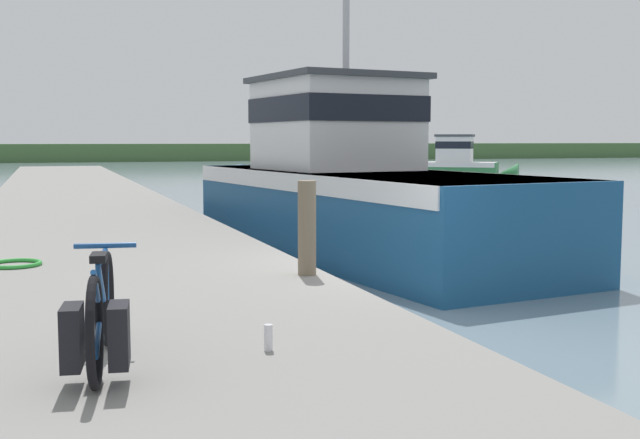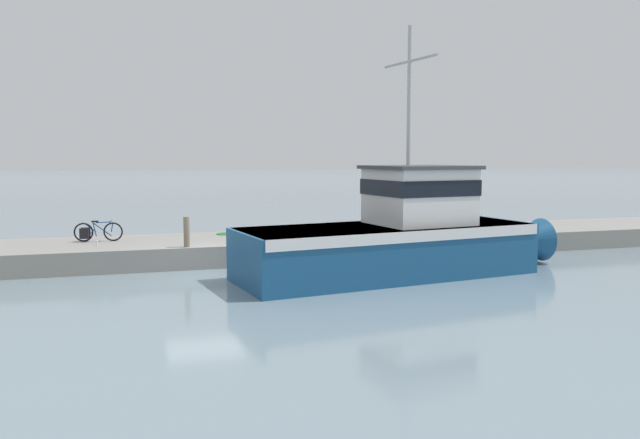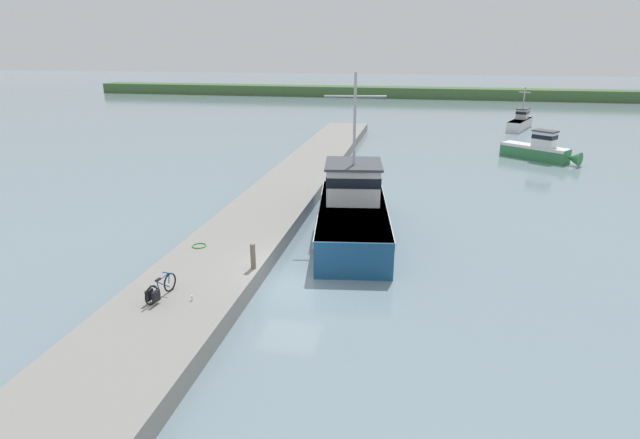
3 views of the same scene
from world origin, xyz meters
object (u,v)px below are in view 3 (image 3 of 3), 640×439
at_px(fishing_boat_main, 353,209).
at_px(water_bottle_by_bike, 192,298).
at_px(boat_red_outer, 521,121).
at_px(boat_green_anchored, 540,149).
at_px(bicycle_touring, 158,290).
at_px(mooring_post, 253,256).

bearing_deg(fishing_boat_main, water_bottle_by_bike, -122.53).
height_order(boat_red_outer, water_bottle_by_bike, boat_red_outer).
xyz_separation_m(boat_green_anchored, water_bottle_by_bike, (-17.69, -30.60, -0.06)).
bearing_deg(fishing_boat_main, boat_red_outer, 60.80).
height_order(fishing_boat_main, boat_green_anchored, fishing_boat_main).
distance_m(fishing_boat_main, boat_red_outer, 41.21).
xyz_separation_m(fishing_boat_main, water_bottle_by_bike, (-4.40, -9.76, -0.46)).
relative_size(bicycle_touring, water_bottle_by_bike, 9.19).
bearing_deg(boat_green_anchored, mooring_post, 6.35).
bearing_deg(water_bottle_by_bike, fishing_boat_main, 65.72).
relative_size(mooring_post, water_bottle_by_bike, 5.58).
height_order(bicycle_touring, mooring_post, mooring_post).
relative_size(fishing_boat_main, bicycle_touring, 6.79).
distance_m(boat_red_outer, water_bottle_by_bike, 51.90).
bearing_deg(boat_red_outer, boat_green_anchored, -72.66).
bearing_deg(boat_red_outer, water_bottle_by_bike, -89.60).
distance_m(boat_green_anchored, boat_red_outer, 17.70).
xyz_separation_m(bicycle_touring, water_bottle_by_bike, (1.18, 0.15, -0.26)).
relative_size(bicycle_touring, mooring_post, 1.65).
height_order(boat_green_anchored, bicycle_touring, boat_green_anchored).
height_order(boat_red_outer, bicycle_touring, boat_red_outer).
relative_size(fishing_boat_main, mooring_post, 11.18).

